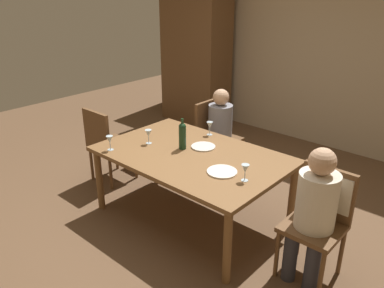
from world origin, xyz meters
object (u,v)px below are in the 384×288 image
at_px(wine_bottle_tall_green, 182,135).
at_px(handbag, 136,161).
at_px(chair_left_end, 106,141).
at_px(dinner_plate_guest_left, 203,147).
at_px(armoire_cabinet, 196,57).
at_px(person_woman_host, 314,207).
at_px(wine_glass_centre, 245,169).
at_px(chair_far_left, 214,133).
at_px(dinner_plate_host, 222,172).
at_px(chair_right_end, 322,207).
at_px(wine_glass_near_right, 148,134).
at_px(wine_glass_far, 210,126).
at_px(wine_glass_near_left, 110,140).
at_px(dining_table, 192,160).
at_px(person_man_bearded, 222,127).

distance_m(wine_bottle_tall_green, handbag, 1.41).
xyz_separation_m(chair_left_end, dinner_plate_guest_left, (1.27, 0.28, 0.20)).
xyz_separation_m(armoire_cabinet, wine_bottle_tall_green, (1.86, -2.32, -0.23)).
bearing_deg(handbag, person_woman_host, -8.30).
height_order(person_woman_host, wine_bottle_tall_green, person_woman_host).
bearing_deg(armoire_cabinet, dinner_plate_guest_left, -47.21).
xyz_separation_m(wine_glass_centre, dinner_plate_guest_left, (-0.72, 0.31, -0.10)).
bearing_deg(chair_far_left, armoire_cabinet, -132.17).
relative_size(dinner_plate_guest_left, handbag, 0.87).
bearing_deg(armoire_cabinet, chair_left_end, -73.49).
bearing_deg(dinner_plate_host, chair_right_end, 16.80).
height_order(chair_right_end, dinner_plate_host, chair_right_end).
height_order(wine_glass_near_right, wine_glass_far, same).
relative_size(dinner_plate_host, dinner_plate_guest_left, 1.09).
distance_m(wine_glass_near_left, wine_glass_centre, 1.40).
bearing_deg(wine_glass_far, dinner_plate_guest_left, -61.00).
bearing_deg(chair_right_end, dinner_plate_guest_left, -2.89).
bearing_deg(chair_far_left, dining_table, 27.04).
relative_size(chair_right_end, wine_glass_far, 6.17).
bearing_deg(chair_left_end, wine_glass_centre, -0.91).
bearing_deg(handbag, armoire_cabinet, 109.87).
bearing_deg(armoire_cabinet, chair_right_end, -33.93).
height_order(dining_table, chair_left_end, chair_left_end).
bearing_deg(wine_bottle_tall_green, dining_table, -9.80).
relative_size(armoire_cabinet, handbag, 7.79).
xyz_separation_m(person_man_bearded, wine_glass_near_left, (-0.28, -1.45, 0.19)).
xyz_separation_m(person_woman_host, handbag, (-2.58, 0.38, -0.55)).
distance_m(dining_table, person_woman_host, 1.29).
distance_m(person_man_bearded, wine_glass_near_left, 1.48).
bearing_deg(wine_bottle_tall_green, chair_far_left, 110.11).
bearing_deg(dining_table, wine_glass_near_left, -144.32).
distance_m(wine_glass_near_right, dinner_plate_host, 0.97).
bearing_deg(armoire_cabinet, dinner_plate_host, -44.93).
bearing_deg(chair_left_end, dining_table, 3.87).
distance_m(chair_left_end, handbag, 0.61).
bearing_deg(wine_glass_near_left, wine_glass_centre, 14.66).
bearing_deg(wine_bottle_tall_green, person_man_bearded, 103.87).
bearing_deg(dinner_plate_host, handbag, 164.84).
distance_m(armoire_cabinet, dinner_plate_host, 3.51).
bearing_deg(person_woman_host, handbag, -8.30).
bearing_deg(wine_glass_centre, person_man_bearded, 134.78).
relative_size(person_woman_host, handbag, 4.11).
relative_size(chair_far_left, wine_glass_near_right, 6.17).
height_order(wine_bottle_tall_green, wine_glass_centre, wine_bottle_tall_green).
bearing_deg(person_man_bearded, handbag, -55.52).
relative_size(wine_glass_near_right, dinner_plate_host, 0.56).
bearing_deg(person_woman_host, chair_far_left, -29.21).
bearing_deg(person_man_bearded, wine_glass_near_right, -6.25).
distance_m(dining_table, chair_right_end, 1.30).
distance_m(person_man_bearded, wine_glass_near_right, 1.10).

